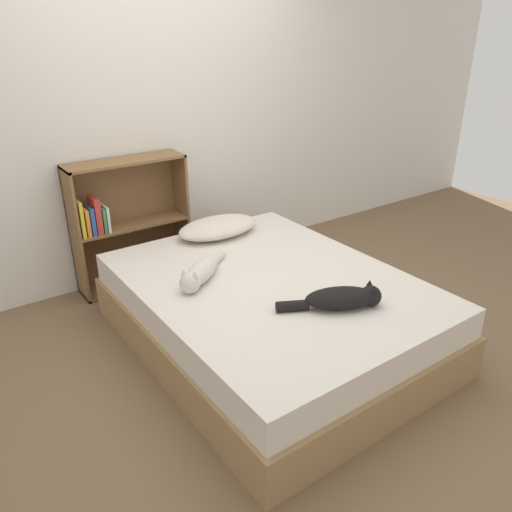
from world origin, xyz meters
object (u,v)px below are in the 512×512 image
bookshelf (125,222)px  cat_light (200,273)px  pillow (218,227)px  bed (270,311)px  cat_dark (343,298)px

bookshelf → cat_light: bearing=-88.3°
pillow → cat_light: 0.75m
bed → pillow: 0.86m
pillow → bookshelf: bookshelf is taller
bed → pillow: pillow is taller
bed → cat_dark: 0.59m
cat_dark → bookshelf: bearing=133.7°
bed → bookshelf: size_ratio=2.03×
cat_dark → cat_light: bearing=151.8°
cat_light → bookshelf: size_ratio=0.51×
pillow → cat_dark: (0.01, -1.30, -0.01)m
pillow → cat_dark: size_ratio=1.14×
cat_light → cat_dark: (0.49, -0.72, -0.00)m
cat_light → bookshelf: (-0.03, 1.10, -0.00)m
bed → cat_light: 0.52m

